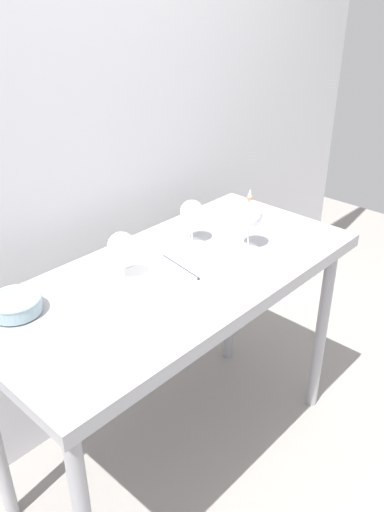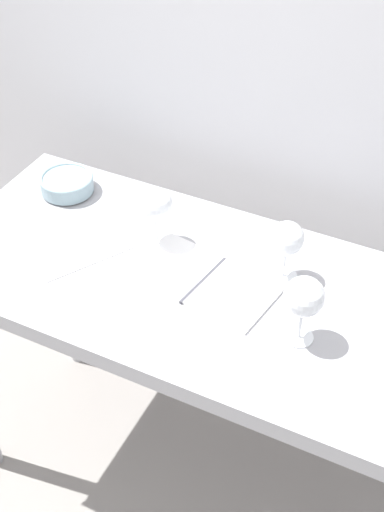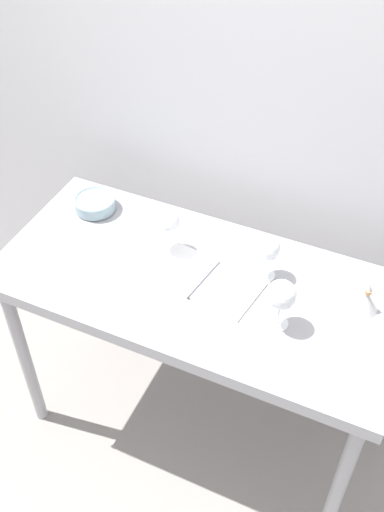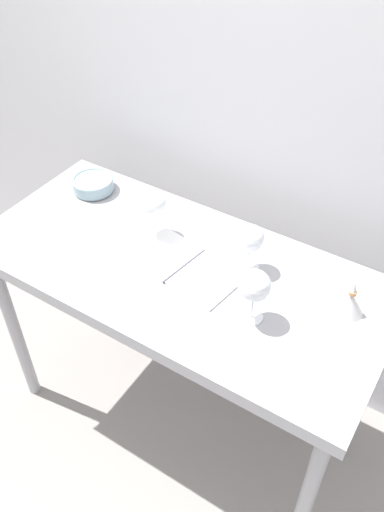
{
  "view_description": "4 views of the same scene",
  "coord_description": "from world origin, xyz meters",
  "px_view_note": "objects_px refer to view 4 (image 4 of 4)",
  "views": [
    {
      "loc": [
        -1.1,
        -1.1,
        1.81
      ],
      "look_at": [
        0.06,
        -0.02,
        0.94
      ],
      "focal_mm": 36.44,
      "sensor_mm": 36.0,
      "label": 1
    },
    {
      "loc": [
        0.59,
        -1.22,
        2.15
      ],
      "look_at": [
        -0.03,
        0.03,
        0.94
      ],
      "focal_mm": 49.97,
      "sensor_mm": 36.0,
      "label": 2
    },
    {
      "loc": [
        0.58,
        -1.33,
        2.4
      ],
      "look_at": [
        -0.04,
        0.04,
        0.96
      ],
      "focal_mm": 42.97,
      "sensor_mm": 36.0,
      "label": 3
    },
    {
      "loc": [
        0.73,
        -1.07,
        2.11
      ],
      "look_at": [
        0.04,
        0.02,
        0.94
      ],
      "focal_mm": 37.68,
      "sensor_mm": 36.0,
      "label": 4
    }
  ],
  "objects_px": {
    "wine_glass_far_left": "(153,205)",
    "tasting_bowl": "(93,184)",
    "wine_glass_far_right": "(250,239)",
    "decanter_funnel": "(350,303)",
    "tasting_sheet_upper": "(96,235)",
    "open_notebook": "(185,266)",
    "wine_glass_near_right": "(254,287)"
  },
  "relations": [
    {
      "from": "wine_glass_far_left",
      "to": "open_notebook",
      "type": "xyz_separation_m",
      "value": [
        0.18,
        -0.09,
        -0.12
      ]
    },
    {
      "from": "wine_glass_far_right",
      "to": "tasting_sheet_upper",
      "type": "relative_size",
      "value": 0.62
    },
    {
      "from": "open_notebook",
      "to": "decanter_funnel",
      "type": "relative_size",
      "value": 3.25
    },
    {
      "from": "tasting_sheet_upper",
      "to": "open_notebook",
      "type": "bearing_deg",
      "value": 35.82
    },
    {
      "from": "decanter_funnel",
      "to": "tasting_bowl",
      "type": "bearing_deg",
      "value": 175.8
    },
    {
      "from": "wine_glass_near_right",
      "to": "tasting_sheet_upper",
      "type": "bearing_deg",
      "value": 175.73
    },
    {
      "from": "open_notebook",
      "to": "tasting_sheet_upper",
      "type": "distance_m",
      "value": 0.36
    },
    {
      "from": "wine_glass_near_right",
      "to": "decanter_funnel",
      "type": "height_order",
      "value": "wine_glass_near_right"
    },
    {
      "from": "open_notebook",
      "to": "decanter_funnel",
      "type": "height_order",
      "value": "decanter_funnel"
    },
    {
      "from": "wine_glass_far_right",
      "to": "open_notebook",
      "type": "bearing_deg",
      "value": -148.75
    },
    {
      "from": "decanter_funnel",
      "to": "tasting_sheet_upper",
      "type": "bearing_deg",
      "value": -171.71
    },
    {
      "from": "open_notebook",
      "to": "wine_glass_far_left",
      "type": "bearing_deg",
      "value": 163.88
    },
    {
      "from": "wine_glass_far_left",
      "to": "decanter_funnel",
      "type": "bearing_deg",
      "value": 0.86
    },
    {
      "from": "tasting_sheet_upper",
      "to": "wine_glass_far_right",
      "type": "bearing_deg",
      "value": 45.32
    },
    {
      "from": "wine_glass_near_right",
      "to": "wine_glass_far_left",
      "type": "bearing_deg",
      "value": 160.66
    },
    {
      "from": "tasting_sheet_upper",
      "to": "decanter_funnel",
      "type": "distance_m",
      "value": 0.89
    },
    {
      "from": "wine_glass_far_right",
      "to": "decanter_funnel",
      "type": "height_order",
      "value": "wine_glass_far_right"
    },
    {
      "from": "open_notebook",
      "to": "decanter_funnel",
      "type": "distance_m",
      "value": 0.53
    },
    {
      "from": "tasting_bowl",
      "to": "decanter_funnel",
      "type": "relative_size",
      "value": 1.3
    },
    {
      "from": "wine_glass_far_left",
      "to": "tasting_bowl",
      "type": "distance_m",
      "value": 0.37
    },
    {
      "from": "tasting_bowl",
      "to": "wine_glass_far_left",
      "type": "bearing_deg",
      "value": -14.12
    },
    {
      "from": "wine_glass_far_right",
      "to": "tasting_sheet_upper",
      "type": "bearing_deg",
      "value": -165.41
    },
    {
      "from": "wine_glass_far_left",
      "to": "open_notebook",
      "type": "relative_size",
      "value": 0.43
    },
    {
      "from": "wine_glass_far_right",
      "to": "decanter_funnel",
      "type": "distance_m",
      "value": 0.36
    },
    {
      "from": "tasting_sheet_upper",
      "to": "tasting_bowl",
      "type": "distance_m",
      "value": 0.27
    },
    {
      "from": "wine_glass_near_right",
      "to": "open_notebook",
      "type": "xyz_separation_m",
      "value": [
        -0.29,
        0.08,
        -0.13
      ]
    },
    {
      "from": "open_notebook",
      "to": "tasting_bowl",
      "type": "distance_m",
      "value": 0.56
    },
    {
      "from": "wine_glass_near_right",
      "to": "wine_glass_far_left",
      "type": "height_order",
      "value": "wine_glass_near_right"
    },
    {
      "from": "tasting_sheet_upper",
      "to": "tasting_bowl",
      "type": "relative_size",
      "value": 1.73
    },
    {
      "from": "wine_glass_far_left",
      "to": "decanter_funnel",
      "type": "distance_m",
      "value": 0.71
    },
    {
      "from": "wine_glass_far_left",
      "to": "tasting_sheet_upper",
      "type": "xyz_separation_m",
      "value": [
        -0.17,
        -0.12,
        -0.12
      ]
    },
    {
      "from": "wine_glass_far_right",
      "to": "decanter_funnel",
      "type": "xyz_separation_m",
      "value": [
        0.35,
        -0.01,
        -0.08
      ]
    }
  ]
}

